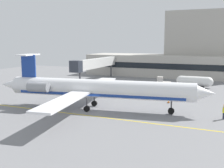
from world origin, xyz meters
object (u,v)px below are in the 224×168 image
at_px(fuel_tank, 194,81).
at_px(marshaller, 224,112).
at_px(regional_jet, 96,89).
at_px(baggage_tug, 162,82).

xyz_separation_m(fuel_tank, marshaller, (6.62, -24.81, -0.38)).
height_order(regional_jet, fuel_tank, regional_jet).
bearing_deg(marshaller, regional_jet, -174.11).
height_order(baggage_tug, fuel_tank, fuel_tank).
relative_size(regional_jet, marshaller, 16.88).
xyz_separation_m(regional_jet, marshaller, (17.96, 1.85, -2.15)).
distance_m(regional_jet, baggage_tug, 26.27).
bearing_deg(regional_jet, fuel_tank, 66.97).
xyz_separation_m(baggage_tug, fuel_tank, (7.04, 0.84, 0.43)).
distance_m(fuel_tank, marshaller, 25.68).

